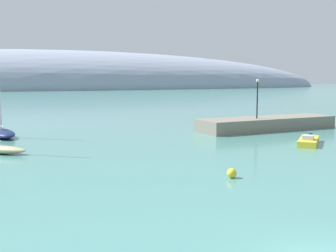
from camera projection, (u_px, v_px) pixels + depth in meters
The scene contains 6 objects.
breakwater_rocks at pixel (267, 124), 51.72m from camera, with size 18.00×4.80×1.52m, color gray.
distant_ridge at pixel (58, 89), 234.25m from camera, with size 351.81×74.17×42.74m, color #8E99AD.
sailboat_navy_mid_mooring at pixel (1, 132), 45.17m from camera, with size 3.59×6.84×10.19m.
motorboat_yellow_foreground at pixel (309, 141), 40.52m from camera, with size 5.01×4.97×0.96m.
mooring_buoy_yellow at pixel (232, 173), 26.90m from camera, with size 0.63×0.63×0.63m, color yellow.
harbor_lamp_post at pixel (257, 95), 49.89m from camera, with size 0.36×0.36×4.67m.
Camera 1 is at (-10.61, -10.49, 6.38)m, focal length 45.15 mm.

